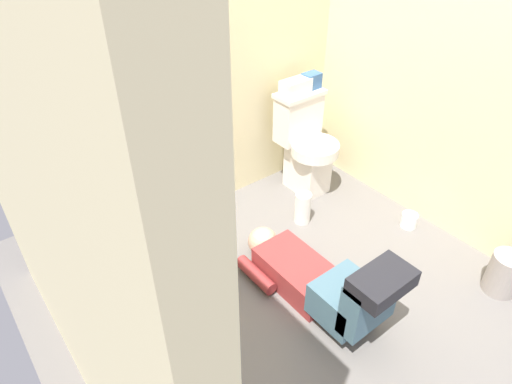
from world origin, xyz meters
The scene contains 17 objects.
ground_plane centered at (0.00, 0.00, -0.02)m, with size 2.79×3.06×0.04m, color slate.
wall_back centered at (0.00, 1.07, 1.20)m, with size 2.45×0.08×2.40m, color beige.
wall_left centered at (-1.18, 0.00, 1.20)m, with size 0.08×2.06×2.40m, color beige.
wall_right centered at (1.18, 0.00, 1.20)m, with size 0.08×2.06×2.40m, color beige.
toilet centered at (0.74, 0.77, 0.37)m, with size 0.36×0.46×0.75m.
vanity_cabinet centered at (-0.70, 0.70, 0.42)m, with size 0.60×0.53×0.82m.
faucet centered at (-0.71, 0.85, 0.87)m, with size 0.02×0.02×0.10m, color silver.
person_plumber centered at (0.02, -0.15, 0.18)m, with size 0.39×1.06×0.52m.
tissue_box centered at (0.69, 0.86, 0.80)m, with size 0.22×0.11×0.10m, color silver.
toiletry_bag centered at (0.84, 0.86, 0.81)m, with size 0.12×0.09×0.11m, color #33598C.
soap_dispenser centered at (-0.90, 0.83, 0.89)m, with size 0.06×0.06×0.17m.
bottle_green centered at (-0.80, 0.77, 0.90)m, with size 0.06×0.06×0.16m, color #479D52.
bottle_white centered at (-0.75, 0.86, 0.88)m, with size 0.05×0.05×0.11m, color silver.
bottle_amber centered at (-0.66, 0.87, 0.90)m, with size 0.05×0.05×0.15m, color gold.
trash_can centered at (0.92, -0.73, 0.13)m, with size 0.19×0.19×0.26m, color gray.
paper_towel_roll centered at (0.44, 0.45, 0.12)m, with size 0.11×0.11×0.23m, color white.
toilet_paper_roll centered at (0.98, -0.05, 0.05)m, with size 0.11×0.11×0.10m, color white.
Camera 1 is at (-1.31, -1.27, 2.02)m, focal length 31.31 mm.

